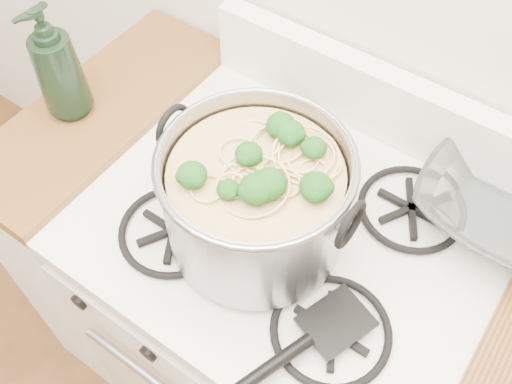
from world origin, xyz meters
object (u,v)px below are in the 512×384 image
object	(u,v)px
gas_range	(283,322)
stock_pot	(256,199)
bottle	(56,63)
spatula	(337,320)
glass_bowl	(501,209)

from	to	relation	value
gas_range	stock_pot	distance (m)	0.60
stock_pot	bottle	bearing A→B (deg)	176.56
spatula	glass_bowl	distance (m)	0.39
spatula	bottle	size ratio (longest dim) A/B	1.20
gas_range	bottle	distance (m)	0.82
stock_pot	bottle	distance (m)	0.51
spatula	bottle	bearing A→B (deg)	-168.31
glass_bowl	bottle	bearing A→B (deg)	-162.89
spatula	bottle	world-z (taller)	bottle
gas_range	spatula	bearing A→B (deg)	-38.11
stock_pot	spatula	distance (m)	0.24
gas_range	glass_bowl	world-z (taller)	glass_bowl
glass_bowl	gas_range	bearing A→B (deg)	-143.90
gas_range	stock_pot	world-z (taller)	stock_pot
stock_pot	spatula	size ratio (longest dim) A/B	1.14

